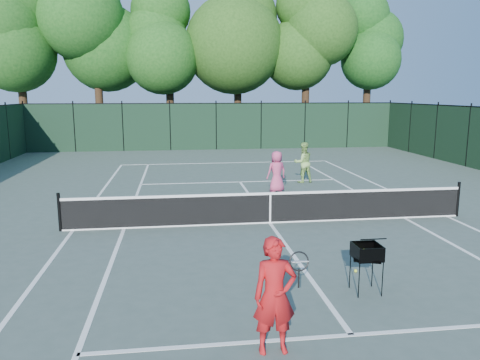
{
  "coord_description": "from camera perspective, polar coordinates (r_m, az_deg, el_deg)",
  "views": [
    {
      "loc": [
        -2.62,
        -12.79,
        3.7
      ],
      "look_at": [
        -0.74,
        1.0,
        1.1
      ],
      "focal_mm": 35.0,
      "sensor_mm": 36.0,
      "label": 1
    }
  ],
  "objects": [
    {
      "name": "tree_5",
      "position": [
        38.04,
        15.52,
        16.26
      ],
      "size": [
        5.8,
        5.8,
        12.23
      ],
      "color": "black",
      "rests_on": "ground"
    },
    {
      "name": "tree_2",
      "position": [
        34.83,
        -8.73,
        17.11
      ],
      "size": [
        6.0,
        6.0,
        12.4
      ],
      "color": "black",
      "rests_on": "ground"
    },
    {
      "name": "tree_0",
      "position": [
        36.11,
        -25.56,
        16.68
      ],
      "size": [
        6.4,
        6.4,
        13.14
      ],
      "color": "black",
      "rests_on": "ground"
    },
    {
      "name": "tennis_net",
      "position": [
        13.45,
        3.69,
        -3.31
      ],
      "size": [
        11.69,
        0.09,
        1.06
      ],
      "color": "black",
      "rests_on": "ground"
    },
    {
      "name": "player_green",
      "position": [
        19.68,
        7.7,
        2.14
      ],
      "size": [
        0.9,
        0.75,
        1.69
      ],
      "rotation": [
        0.0,
        0.0,
        3.29
      ],
      "color": "#91C160",
      "rests_on": "ground"
    },
    {
      "name": "tree_3",
      "position": [
        35.79,
        -0.28,
        19.11
      ],
      "size": [
        7.0,
        7.0,
        14.45
      ],
      "color": "black",
      "rests_on": "ground"
    },
    {
      "name": "ground",
      "position": [
        13.57,
        3.67,
        -5.26
      ],
      "size": [
        90.0,
        90.0,
        0.0
      ],
      "primitive_type": "plane",
      "color": "#45544B",
      "rests_on": "ground"
    },
    {
      "name": "service_line_near",
      "position": [
        7.83,
        13.41,
        -17.89
      ],
      "size": [
        8.23,
        0.1,
        0.01
      ],
      "primitive_type": "cube",
      "color": "white",
      "rests_on": "ground"
    },
    {
      "name": "sideline_singles_left",
      "position": [
        13.4,
        -13.94,
        -5.76
      ],
      "size": [
        0.1,
        23.77,
        0.01
      ],
      "primitive_type": "cube",
      "color": "white",
      "rests_on": "ground"
    },
    {
      "name": "player_pink",
      "position": [
        17.67,
        4.49,
        1.03
      ],
      "size": [
        0.87,
        0.68,
        1.56
      ],
      "rotation": [
        0.0,
        0.0,
        3.42
      ],
      "color": "#C64673",
      "rests_on": "ground"
    },
    {
      "name": "ball_hopper",
      "position": [
        9.09,
        15.23,
        -8.49
      ],
      "size": [
        0.63,
        0.63,
        0.94
      ],
      "rotation": [
        0.0,
        0.0,
        -0.35
      ],
      "color": "black",
      "rests_on": "ground"
    },
    {
      "name": "fence_far",
      "position": [
        30.98,
        -2.92,
        6.5
      ],
      "size": [
        24.0,
        0.05,
        3.0
      ],
      "primitive_type": "cube",
      "color": "black",
      "rests_on": "ground"
    },
    {
      "name": "sideline_doubles_left",
      "position": [
        13.62,
        -19.71,
        -5.81
      ],
      "size": [
        0.1,
        23.77,
        0.01
      ],
      "primitive_type": "cube",
      "color": "white",
      "rests_on": "ground"
    },
    {
      "name": "sideline_doubles_right",
      "position": [
        15.59,
        23.9,
        -4.07
      ],
      "size": [
        0.1,
        23.77,
        0.01
      ],
      "primitive_type": "cube",
      "color": "white",
      "rests_on": "ground"
    },
    {
      "name": "coach",
      "position": [
        6.87,
        4.27,
        -13.87
      ],
      "size": [
        0.91,
        0.62,
        1.72
      ],
      "rotation": [
        0.0,
        0.0,
        0.02
      ],
      "color": "red",
      "rests_on": "ground"
    },
    {
      "name": "service_line_far",
      "position": [
        19.72,
        0.0,
        -0.22
      ],
      "size": [
        8.23,
        0.1,
        0.01
      ],
      "primitive_type": "cube",
      "color": "white",
      "rests_on": "ground"
    },
    {
      "name": "center_service_line",
      "position": [
        13.57,
        3.67,
        -5.25
      ],
      "size": [
        0.1,
        12.8,
        0.01
      ],
      "primitive_type": "cube",
      "color": "white",
      "rests_on": "ground"
    },
    {
      "name": "tree_4",
      "position": [
        35.99,
        8.18,
        17.57
      ],
      "size": [
        6.2,
        6.2,
        12.97
      ],
      "color": "black",
      "rests_on": "ground"
    },
    {
      "name": "baseline_far",
      "position": [
        25.09,
        -1.69,
        2.1
      ],
      "size": [
        10.97,
        0.1,
        0.01
      ],
      "primitive_type": "cube",
      "color": "white",
      "rests_on": "ground"
    },
    {
      "name": "sideline_singles_right",
      "position": [
        14.92,
        19.4,
        -4.38
      ],
      "size": [
        0.1,
        23.77,
        0.01
      ],
      "primitive_type": "cube",
      "color": "white",
      "rests_on": "ground"
    },
    {
      "name": "loose_ball_midcourt",
      "position": [
        10.25,
        13.91,
        -10.7
      ],
      "size": [
        0.07,
        0.07,
        0.07
      ],
      "primitive_type": "sphere",
      "color": "#CDE12E",
      "rests_on": "ground"
    },
    {
      "name": "tree_1",
      "position": [
        35.56,
        -17.28,
        18.2
      ],
      "size": [
        6.8,
        6.8,
        13.98
      ],
      "color": "black",
      "rests_on": "ground"
    }
  ]
}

